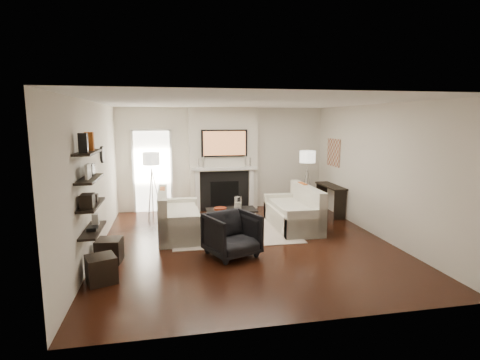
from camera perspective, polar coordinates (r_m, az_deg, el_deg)
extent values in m
plane|color=black|center=(7.43, 0.90, -9.52)|extent=(6.00, 6.00, 0.00)
plane|color=white|center=(7.05, 0.95, 11.76)|extent=(6.00, 6.00, 0.00)
plane|color=silver|center=(10.05, -2.62, 3.27)|extent=(5.50, 0.00, 5.50)
plane|color=silver|center=(4.28, 9.28, -4.90)|extent=(5.50, 0.00, 5.50)
plane|color=silver|center=(7.08, -21.40, 0.16)|extent=(0.00, 6.00, 6.00)
plane|color=silver|center=(8.14, 20.24, 1.32)|extent=(0.00, 6.00, 6.00)
cube|color=silver|center=(9.92, -2.51, 3.20)|extent=(1.80, 0.25, 2.70)
cube|color=black|center=(9.91, -2.36, -1.66)|extent=(1.30, 0.02, 1.04)
cube|color=black|center=(9.92, -2.36, -2.06)|extent=(0.75, 0.02, 0.65)
cube|color=white|center=(9.80, -6.51, -1.66)|extent=(0.12, 0.08, 1.10)
cube|color=white|center=(10.01, 1.74, -1.38)|extent=(0.12, 0.08, 1.10)
cube|color=white|center=(9.77, -2.34, 1.74)|extent=(1.70, 0.18, 0.07)
cube|color=black|center=(9.73, -2.39, 5.62)|extent=(1.20, 0.06, 0.70)
cube|color=#BF723F|center=(9.70, -2.36, 5.61)|extent=(1.10, 0.00, 0.62)
cylinder|color=silver|center=(9.69, -5.58, 2.75)|extent=(0.04, 0.04, 0.30)
cylinder|color=silver|center=(9.68, -6.34, 2.55)|extent=(0.04, 0.04, 0.24)
cylinder|color=silver|center=(9.85, 0.81, 2.90)|extent=(0.04, 0.04, 0.30)
cylinder|color=silver|center=(9.88, 1.55, 2.74)|extent=(0.04, 0.04, 0.24)
cube|color=white|center=(9.96, -13.17, 1.25)|extent=(0.90, 0.02, 2.10)
cube|color=white|center=(9.97, -15.93, 1.15)|extent=(0.06, 0.06, 2.16)
cube|color=white|center=(9.94, -10.41, 1.32)|extent=(0.06, 0.06, 2.16)
cube|color=white|center=(9.86, -13.41, 7.46)|extent=(1.02, 0.06, 0.06)
cube|color=#C5B1A1|center=(8.09, -1.05, -7.90)|extent=(2.60, 2.00, 0.01)
cube|color=beige|center=(7.99, -9.17, -6.71)|extent=(0.85, 1.80, 0.42)
cube|color=beige|center=(7.91, -11.66, -4.59)|extent=(0.18, 1.80, 0.80)
cube|color=beige|center=(7.19, -8.96, -7.77)|extent=(0.85, 0.18, 0.60)
cube|color=beige|center=(8.75, -9.36, -4.71)|extent=(0.85, 0.18, 0.60)
cube|color=beige|center=(7.93, -8.85, -4.89)|extent=(0.63, 1.44, 0.10)
cube|color=#A94C14|center=(8.16, -11.68, -2.70)|extent=(0.10, 0.42, 0.42)
cube|color=black|center=(7.57, -11.72, -3.69)|extent=(0.10, 0.40, 0.40)
cube|color=beige|center=(8.48, 7.99, -5.75)|extent=(0.85, 1.80, 0.42)
cube|color=beige|center=(8.52, 10.17, -3.55)|extent=(0.18, 1.80, 0.80)
cube|color=beige|center=(7.73, 9.96, -6.60)|extent=(0.85, 0.18, 0.60)
cube|color=beige|center=(9.21, 6.37, -3.95)|extent=(0.85, 0.18, 0.60)
cube|color=beige|center=(8.41, 7.71, -4.06)|extent=(0.63, 1.44, 0.10)
cube|color=#A94C14|center=(8.76, 9.51, -1.83)|extent=(0.10, 0.42, 0.42)
cube|color=black|center=(8.21, 10.96, -2.67)|extent=(0.10, 0.40, 0.40)
cube|color=black|center=(8.32, -1.33, -4.60)|extent=(1.10, 0.55, 0.04)
cylinder|color=silver|center=(8.10, -4.57, -6.56)|extent=(0.02, 0.02, 0.38)
cylinder|color=silver|center=(8.26, 2.38, -6.21)|extent=(0.02, 0.02, 0.38)
cylinder|color=silver|center=(8.52, -4.91, -5.77)|extent=(0.02, 0.02, 0.38)
cylinder|color=silver|center=(8.68, 1.70, -5.46)|extent=(0.02, 0.02, 0.38)
cylinder|color=white|center=(8.31, -0.31, -3.49)|extent=(0.16, 0.16, 0.28)
cylinder|color=white|center=(8.33, -0.31, -3.92)|extent=(0.11, 0.11, 0.17)
cylinder|color=#AE3A1D|center=(8.28, -3.04, -4.37)|extent=(0.28, 0.28, 0.05)
imported|color=black|center=(6.65, -1.22, -8.00)|extent=(1.04, 1.02, 0.84)
cylinder|color=silver|center=(9.43, -13.20, -1.96)|extent=(0.02, 0.02, 1.20)
cylinder|color=white|center=(9.31, -13.39, 3.18)|extent=(0.40, 0.40, 0.30)
cylinder|color=silver|center=(9.43, -12.54, -1.94)|extent=(0.25, 0.02, 1.23)
cylinder|color=silver|center=(9.53, -13.51, -1.86)|extent=(0.14, 0.22, 1.23)
cylinder|color=silver|center=(9.34, -13.56, -2.08)|extent=(0.14, 0.22, 1.23)
cylinder|color=silver|center=(9.82, 10.11, -1.43)|extent=(0.02, 0.02, 1.20)
cylinder|color=white|center=(9.70, 10.25, 3.51)|extent=(0.40, 0.40, 0.30)
cylinder|color=silver|center=(9.86, 10.71, -1.40)|extent=(0.25, 0.02, 1.23)
cylinder|color=silver|center=(9.89, 9.62, -1.34)|extent=(0.14, 0.22, 1.23)
cylinder|color=silver|center=(9.71, 10.01, -1.54)|extent=(0.14, 0.22, 1.23)
cube|color=black|center=(9.71, 13.67, -0.88)|extent=(0.35, 1.20, 0.04)
cube|color=black|center=(9.30, 15.00, -3.74)|extent=(0.30, 0.04, 0.71)
cube|color=black|center=(10.27, 12.32, -2.42)|extent=(0.30, 0.04, 0.71)
cube|color=#AC7856|center=(9.90, 14.08, 4.08)|extent=(0.03, 0.70, 0.70)
cube|color=black|center=(6.23, -21.50, -7.14)|extent=(0.25, 1.00, 0.03)
cube|color=black|center=(6.14, -21.72, -3.54)|extent=(0.25, 1.00, 0.04)
cube|color=black|center=(6.07, -21.94, 0.15)|extent=(0.25, 1.00, 0.04)
cube|color=black|center=(6.02, -22.17, 3.91)|extent=(0.25, 1.00, 0.04)
cube|color=black|center=(5.74, -22.79, 5.23)|extent=(0.12, 0.10, 0.28)
cube|color=#A94C14|center=(6.16, -21.99, 5.50)|extent=(0.12, 0.10, 0.28)
cube|color=white|center=(5.98, -22.14, 1.25)|extent=(0.04, 0.30, 0.22)
cube|color=black|center=(6.31, -21.56, 1.48)|extent=(0.04, 0.22, 0.18)
cube|color=black|center=(5.87, -22.24, -2.96)|extent=(0.18, 0.25, 0.20)
cube|color=black|center=(6.26, -21.52, -2.57)|extent=(0.15, 0.12, 0.12)
cube|color=black|center=(6.18, -21.59, -6.86)|extent=(0.14, 0.20, 0.05)
cube|color=white|center=(6.44, -21.16, -5.61)|extent=(0.10, 0.10, 0.18)
cylinder|color=black|center=(7.92, -20.26, 3.67)|extent=(0.04, 0.34, 0.34)
cylinder|color=white|center=(7.92, -20.08, 3.68)|extent=(0.01, 0.29, 0.29)
cube|color=black|center=(6.79, -19.28, -10.09)|extent=(0.44, 0.44, 0.40)
cube|color=black|center=(6.03, -20.39, -12.62)|extent=(0.51, 0.51, 0.40)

